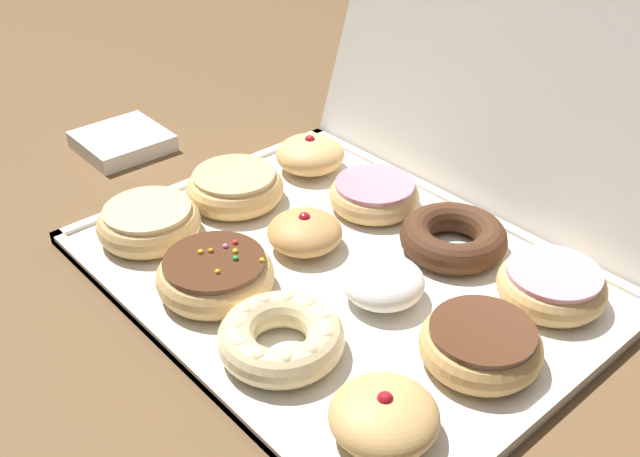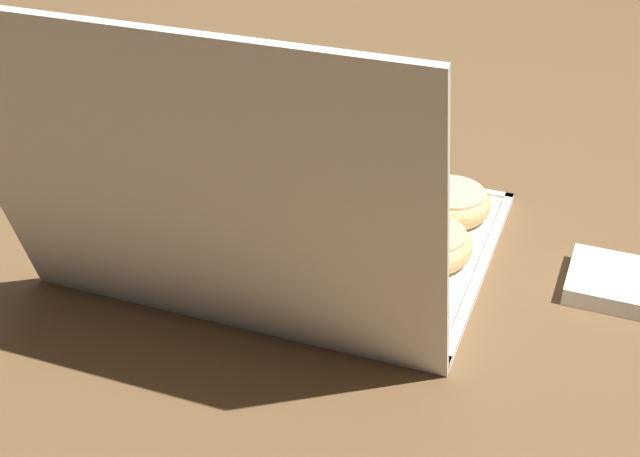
# 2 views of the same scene
# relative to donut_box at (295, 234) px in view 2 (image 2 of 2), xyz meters

# --- Properties ---
(ground_plane) EXTENTS (3.00, 3.00, 0.00)m
(ground_plane) POSITION_rel_donut_box_xyz_m (0.00, 0.00, -0.01)
(ground_plane) COLOR brown
(donut_box) EXTENTS (0.53, 0.41, 0.01)m
(donut_box) POSITION_rel_donut_box_xyz_m (0.00, 0.00, 0.00)
(donut_box) COLOR silver
(donut_box) RESTS_ON ground
(box_lid_open) EXTENTS (0.53, 0.14, 0.41)m
(box_lid_open) POSITION_rel_donut_box_xyz_m (0.00, 0.27, 0.20)
(box_lid_open) COLOR silver
(box_lid_open) RESTS_ON ground
(glazed_ring_donut_0) EXTENTS (0.12, 0.12, 0.04)m
(glazed_ring_donut_0) POSITION_rel_donut_box_xyz_m (-0.19, -0.12, 0.03)
(glazed_ring_donut_0) COLOR #E5B770
(glazed_ring_donut_0) RESTS_ON donut_box
(sprinkle_donut_1) EXTENTS (0.12, 0.12, 0.04)m
(sprinkle_donut_1) POSITION_rel_donut_box_xyz_m (-0.06, -0.12, 0.03)
(sprinkle_donut_1) COLOR #E5B770
(sprinkle_donut_1) RESTS_ON donut_box
(cruller_donut_2) EXTENTS (0.12, 0.12, 0.04)m
(cruller_donut_2) POSITION_rel_donut_box_xyz_m (0.06, -0.13, 0.02)
(cruller_donut_2) COLOR beige
(cruller_donut_2) RESTS_ON donut_box
(jelly_filled_donut_3) EXTENTS (0.09, 0.09, 0.05)m
(jelly_filled_donut_3) POSITION_rel_donut_box_xyz_m (0.19, -0.13, 0.03)
(jelly_filled_donut_3) COLOR tan
(jelly_filled_donut_3) RESTS_ON donut_box
(glazed_ring_donut_4) EXTENTS (0.12, 0.12, 0.04)m
(glazed_ring_donut_4) POSITION_rel_donut_box_xyz_m (-0.19, -0.00, 0.03)
(glazed_ring_donut_4) COLOR #E5B770
(glazed_ring_donut_4) RESTS_ON donut_box
(jelly_filled_donut_5) EXTENTS (0.08, 0.08, 0.05)m
(jelly_filled_donut_5) POSITION_rel_donut_box_xyz_m (-0.06, -0.00, 0.02)
(jelly_filled_donut_5) COLOR tan
(jelly_filled_donut_5) RESTS_ON donut_box
(powdered_filled_donut_6) EXTENTS (0.08, 0.08, 0.04)m
(powdered_filled_donut_6) POSITION_rel_donut_box_xyz_m (0.06, 0.00, 0.03)
(powdered_filled_donut_6) COLOR white
(powdered_filled_donut_6) RESTS_ON donut_box
(chocolate_frosted_donut_7) EXTENTS (0.11, 0.11, 0.04)m
(chocolate_frosted_donut_7) POSITION_rel_donut_box_xyz_m (0.19, 0.00, 0.03)
(chocolate_frosted_donut_7) COLOR tan
(chocolate_frosted_donut_7) RESTS_ON donut_box
(jelly_filled_donut_8) EXTENTS (0.09, 0.09, 0.05)m
(jelly_filled_donut_8) POSITION_rel_donut_box_xyz_m (-0.19, 0.12, 0.03)
(jelly_filled_donut_8) COLOR #E5B770
(jelly_filled_donut_8) RESTS_ON donut_box
(pink_frosted_donut_9) EXTENTS (0.11, 0.11, 0.03)m
(pink_frosted_donut_9) POSITION_rel_donut_box_xyz_m (-0.06, 0.12, 0.02)
(pink_frosted_donut_9) COLOR #E5B770
(pink_frosted_donut_9) RESTS_ON donut_box
(chocolate_cake_ring_donut_10) EXTENTS (0.12, 0.12, 0.03)m
(chocolate_cake_ring_donut_10) POSITION_rel_donut_box_xyz_m (0.06, 0.12, 0.02)
(chocolate_cake_ring_donut_10) COLOR #472816
(chocolate_cake_ring_donut_10) RESTS_ON donut_box
(pink_frosted_donut_11) EXTENTS (0.11, 0.11, 0.04)m
(pink_frosted_donut_11) POSITION_rel_donut_box_xyz_m (0.18, 0.12, 0.02)
(pink_frosted_donut_11) COLOR #E5B770
(pink_frosted_donut_11) RESTS_ON donut_box
(napkin_stack) EXTENTS (0.12, 0.12, 0.02)m
(napkin_stack) POSITION_rel_donut_box_xyz_m (-0.43, -0.03, 0.01)
(napkin_stack) COLOR white
(napkin_stack) RESTS_ON ground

